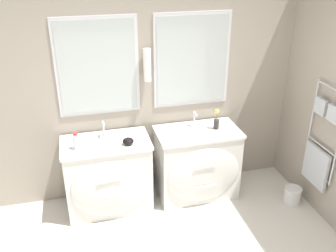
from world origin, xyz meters
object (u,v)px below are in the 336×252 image
Objects in this scene: flower_vase at (217,121)px; toiletry_bottle at (76,141)px; vanity_left at (108,176)px; vanity_right at (198,164)px; waste_bin at (292,195)px; amenity_bowl at (128,141)px.

toiletry_bottle is at bearing -176.77° from flower_vase.
vanity_right is at bearing 0.00° from vanity_left.
toiletry_bottle is at bearing 170.70° from waste_bin.
vanity_right reaches higher than waste_bin.
amenity_bowl is at bearing -20.62° from vanity_left.
vanity_left is 2.20m from waste_bin.
vanity_right is at bearing -171.06° from flower_vase.
vanity_right is 1.47m from toiletry_bottle.
waste_bin is at bearing -10.94° from amenity_bowl.
flower_vase reaches higher than vanity_left.
flower_vase is at bearing 1.56° from vanity_left.
vanity_right is 0.58m from flower_vase.
waste_bin is at bearing -23.24° from vanity_right.
vanity_left is at bearing -178.44° from flower_vase.
vanity_left reaches higher than waste_bin.
waste_bin is at bearing -30.44° from flower_vase.
vanity_right is 3.91× the size of flower_vase.
flower_vase is at bearing 6.64° from amenity_bowl.
flower_vase is (1.06, 0.12, 0.07)m from amenity_bowl.
vanity_left is at bearing 180.00° from vanity_right.
flower_vase is at bearing 149.56° from waste_bin.
toiletry_bottle reaches higher than vanity_right.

